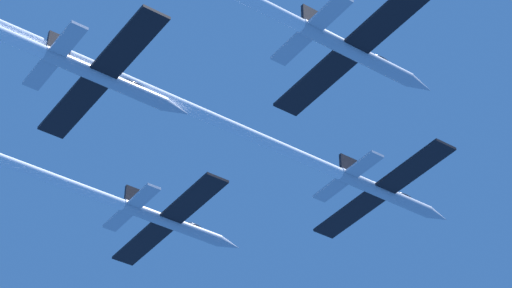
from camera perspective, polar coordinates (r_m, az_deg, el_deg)
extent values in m
cylinder|color=#B2BAC6|center=(98.15, 6.96, -2.65)|extent=(1.17, 10.65, 1.17)
cone|color=#B2BAC6|center=(101.96, 9.74, -3.84)|extent=(1.15, 2.34, 1.15)
ellipsoid|color=black|center=(99.77, 7.96, -2.86)|extent=(0.82, 2.13, 0.59)
cube|color=black|center=(100.69, 5.02, -3.80)|extent=(8.09, 2.34, 0.26)
cube|color=black|center=(95.16, 8.53, -1.22)|extent=(8.09, 2.34, 0.26)
cube|color=black|center=(96.65, 4.99, -1.13)|extent=(0.31, 1.92, 1.70)
cube|color=#B2BAC6|center=(97.18, 4.04, -2.46)|extent=(3.64, 1.41, 0.26)
cube|color=#B2BAC6|center=(94.24, 5.85, -1.07)|extent=(3.64, 1.41, 0.26)
cylinder|color=white|center=(86.00, -6.54, 3.18)|extent=(1.05, 42.29, 1.05)
cylinder|color=#B2BAC6|center=(100.79, -4.51, -4.27)|extent=(1.17, 10.65, 1.17)
cone|color=#B2BAC6|center=(103.65, -1.44, -5.42)|extent=(1.15, 2.34, 1.15)
ellipsoid|color=black|center=(102.06, -3.38, -4.46)|extent=(0.82, 2.13, 0.59)
cube|color=black|center=(103.99, -6.10, -5.32)|extent=(8.09, 2.34, 0.26)
cube|color=black|center=(97.26, -3.36, -2.94)|extent=(8.09, 2.34, 0.26)
cube|color=black|center=(99.92, -6.56, -2.79)|extent=(0.31, 1.92, 1.70)
cube|color=#B2BAC6|center=(100.82, -7.40, -4.06)|extent=(3.64, 1.41, 0.26)
cube|color=#B2BAC6|center=(97.27, -6.02, -2.78)|extent=(3.64, 1.41, 0.26)
cylinder|color=#B2BAC6|center=(82.32, 5.44, 4.85)|extent=(1.17, 10.65, 1.17)
cone|color=#B2BAC6|center=(85.74, 8.79, 3.13)|extent=(1.15, 2.34, 1.15)
ellipsoid|color=black|center=(83.84, 6.66, 4.47)|extent=(0.82, 2.13, 0.59)
cube|color=black|center=(84.68, 3.17, 3.26)|extent=(8.09, 2.34, 0.26)
cube|color=black|center=(79.62, 7.26, 6.83)|extent=(8.09, 2.34, 0.26)
cube|color=black|center=(81.29, 3.04, 6.78)|extent=(0.31, 1.92, 1.70)
cube|color=#B2BAC6|center=(81.56, 1.92, 5.15)|extent=(3.64, 1.41, 0.26)
cube|color=#B2BAC6|center=(78.87, 4.02, 7.09)|extent=(3.64, 1.41, 0.26)
cylinder|color=#B2BAC6|center=(84.00, -8.05, 3.47)|extent=(1.17, 10.65, 1.17)
cone|color=#B2BAC6|center=(86.26, -4.28, 1.86)|extent=(1.15, 2.34, 1.15)
ellipsoid|color=black|center=(85.09, -6.64, 3.14)|extent=(0.82, 2.13, 0.59)
cube|color=black|center=(87.10, -9.82, 1.94)|extent=(8.09, 2.34, 0.26)
cube|color=black|center=(80.71, -6.81, 5.40)|extent=(8.09, 2.34, 0.26)
cube|color=black|center=(83.73, -10.53, 5.29)|extent=(0.31, 1.92, 1.70)
cube|color=#B2BAC6|center=(84.42, -11.50, 3.70)|extent=(3.64, 1.41, 0.26)
cube|color=#B2BAC6|center=(81.05, -10.02, 5.57)|extent=(3.64, 1.41, 0.26)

